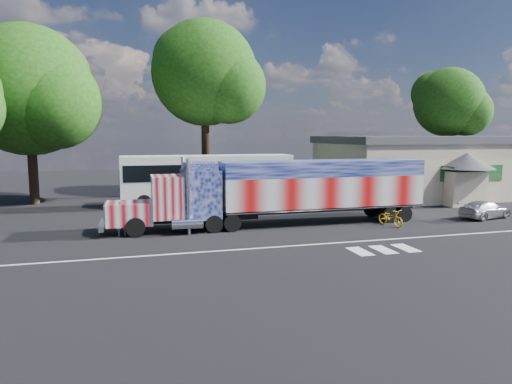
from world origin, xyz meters
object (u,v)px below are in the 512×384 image
object	(u,v)px
woman	(122,219)
tree_n_mid	(206,74)
semi_truck	(285,190)
tree_nw_a	(31,91)
coach_bus	(208,179)
bicycle	(391,217)
tree_far_ne	(450,103)
parked_car	(485,210)

from	to	relation	value
woman	tree_n_mid	world-z (taller)	tree_n_mid
semi_truck	tree_n_mid	size ratio (longest dim) A/B	1.26
tree_nw_a	coach_bus	bearing A→B (deg)	-16.08
coach_bus	tree_nw_a	bearing A→B (deg)	163.92
bicycle	woman	bearing A→B (deg)	161.44
semi_truck	woman	xyz separation A→B (m)	(-9.31, -0.56, -1.18)
semi_truck	tree_nw_a	distance (m)	21.43
coach_bus	tree_n_mid	world-z (taller)	tree_n_mid
tree_far_ne	parked_car	bearing A→B (deg)	-121.53
coach_bus	bicycle	size ratio (longest dim) A/B	6.87
semi_truck	bicycle	distance (m)	6.38
parked_car	tree_n_mid	distance (m)	24.36
tree_nw_a	tree_n_mid	bearing A→B (deg)	7.98
bicycle	tree_far_ne	world-z (taller)	tree_far_ne
semi_truck	tree_nw_a	bearing A→B (deg)	140.85
coach_bus	tree_nw_a	world-z (taller)	tree_nw_a
tree_far_ne	tree_n_mid	distance (m)	26.19
tree_nw_a	woman	bearing A→B (deg)	-64.10
semi_truck	tree_far_ne	bearing A→B (deg)	34.35
woman	tree_nw_a	world-z (taller)	tree_nw_a
coach_bus	woman	xyz separation A→B (m)	(-6.22, -9.78, -1.04)
coach_bus	parked_car	bearing A→B (deg)	-33.40
coach_bus	tree_far_ne	distance (m)	28.70
coach_bus	parked_car	size ratio (longest dim) A/B	3.36
parked_car	tree_n_mid	world-z (taller)	tree_n_mid
tree_far_ne	woman	bearing A→B (deg)	-153.03
tree_n_mid	woman	bearing A→B (deg)	-114.87
woman	coach_bus	bearing A→B (deg)	47.41
coach_bus	tree_nw_a	distance (m)	14.83
parked_car	bicycle	world-z (taller)	parked_car
coach_bus	parked_car	xyz separation A→B (m)	(16.11, -10.62, -1.39)
woman	tree_far_ne	bearing A→B (deg)	16.81
parked_car	tree_nw_a	distance (m)	33.19
coach_bus	tree_far_ne	world-z (taller)	tree_far_ne
bicycle	parked_car	bearing A→B (deg)	-8.94
bicycle	tree_nw_a	world-z (taller)	tree_nw_a
woman	bicycle	world-z (taller)	woman
bicycle	tree_n_mid	bearing A→B (deg)	102.29
parked_car	tree_far_ne	world-z (taller)	tree_far_ne
woman	tree_far_ne	size ratio (longest dim) A/B	0.15
bicycle	tree_far_ne	distance (m)	26.95
tree_nw_a	semi_truck	bearing A→B (deg)	-39.15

